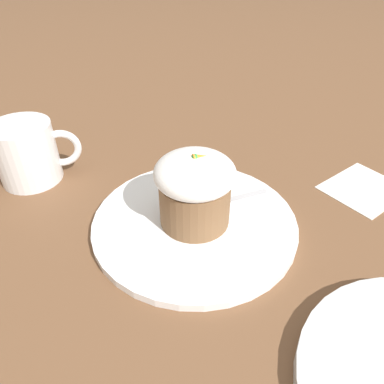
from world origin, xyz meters
name	(u,v)px	position (x,y,z in m)	size (l,w,h in m)	color
ground_plane	(195,226)	(0.00, 0.00, 0.00)	(4.00, 4.00, 0.00)	brown
dessert_plate	(195,223)	(0.00, 0.00, 0.01)	(0.26, 0.26, 0.01)	white
carrot_cake	(192,189)	(0.00, 0.00, 0.06)	(0.10, 0.10, 0.10)	brown
spoon	(205,206)	(0.02, 0.02, 0.01)	(0.13, 0.04, 0.01)	#B7B7BC
coffee_cup	(28,153)	(-0.20, 0.17, 0.04)	(0.12, 0.09, 0.09)	white
paper_napkin	(364,188)	(0.26, 0.01, 0.00)	(0.14, 0.13, 0.00)	white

